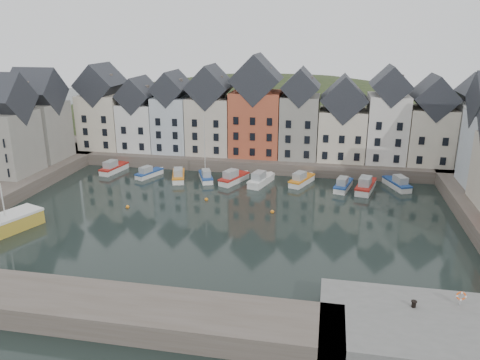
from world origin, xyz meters
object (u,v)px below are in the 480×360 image
(boat_d, at_px, (206,176))
(mooring_bollard, at_px, (414,304))
(life_ring_post, at_px, (461,296))
(boat_a, at_px, (113,168))

(boat_d, relative_size, mooring_bollard, 19.26)
(boat_d, bearing_deg, life_ring_post, -70.32)
(boat_a, height_order, life_ring_post, life_ring_post)
(boat_a, bearing_deg, mooring_bollard, -29.69)
(boat_d, xyz_separation_m, mooring_bollard, (27.00, -35.40, 1.61))
(boat_d, height_order, mooring_bollard, boat_d)
(boat_a, relative_size, boat_d, 0.60)
(mooring_bollard, bearing_deg, life_ring_post, 14.31)
(boat_a, relative_size, mooring_bollard, 11.60)
(mooring_bollard, relative_size, life_ring_post, 0.43)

